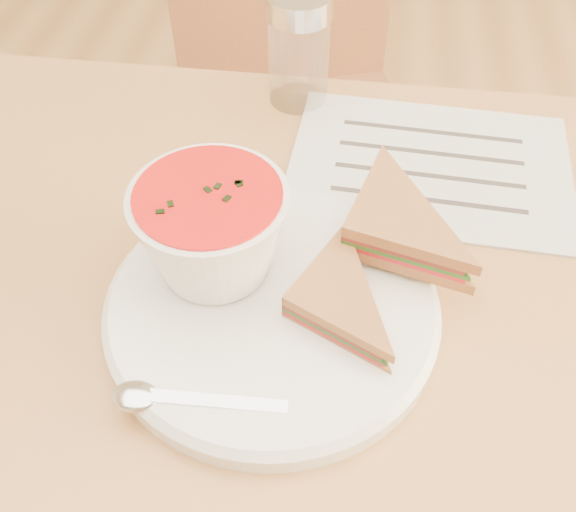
% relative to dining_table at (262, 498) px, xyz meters
% --- Properties ---
extents(dining_table, '(1.00, 0.70, 0.75)m').
position_rel_dining_table_xyz_m(dining_table, '(0.00, 0.00, 0.00)').
color(dining_table, '#925A2D').
rests_on(dining_table, floor).
extents(chair_far, '(0.52, 0.52, 0.91)m').
position_rel_dining_table_xyz_m(chair_far, '(-0.02, 0.62, 0.08)').
color(chair_far, brown).
rests_on(chair_far, floor).
extents(plate, '(0.32, 0.32, 0.02)m').
position_rel_dining_table_xyz_m(plate, '(0.02, 0.01, 0.38)').
color(plate, white).
rests_on(plate, dining_table).
extents(soup_bowl, '(0.14, 0.14, 0.08)m').
position_rel_dining_table_xyz_m(soup_bowl, '(-0.03, 0.04, 0.43)').
color(soup_bowl, white).
rests_on(soup_bowl, plate).
extents(sandwich_half_a, '(0.13, 0.13, 0.03)m').
position_rel_dining_table_xyz_m(sandwich_half_a, '(0.03, -0.01, 0.41)').
color(sandwich_half_a, '#BF7C43').
rests_on(sandwich_half_a, plate).
extents(sandwich_half_b, '(0.13, 0.13, 0.03)m').
position_rel_dining_table_xyz_m(sandwich_half_b, '(0.07, 0.05, 0.42)').
color(sandwich_half_b, '#BF7C43').
rests_on(sandwich_half_b, plate).
extents(spoon, '(0.17, 0.04, 0.01)m').
position_rel_dining_table_xyz_m(spoon, '(-0.01, -0.09, 0.40)').
color(spoon, silver).
rests_on(spoon, plate).
extents(paper_menu, '(0.28, 0.22, 0.00)m').
position_rel_dining_table_xyz_m(paper_menu, '(0.15, 0.21, 0.38)').
color(paper_menu, silver).
rests_on(paper_menu, dining_table).
extents(condiment_shaker, '(0.08, 0.08, 0.12)m').
position_rel_dining_table_xyz_m(condiment_shaker, '(0.00, 0.31, 0.43)').
color(condiment_shaker, silver).
rests_on(condiment_shaker, dining_table).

